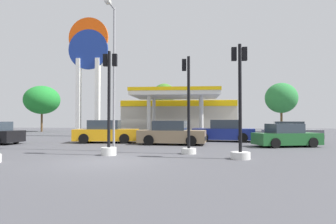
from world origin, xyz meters
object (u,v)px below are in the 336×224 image
at_px(tree_1, 164,94).
at_px(tree_2, 281,98).
at_px(station_pole_sign, 88,61).
at_px(car_0, 172,134).
at_px(traffic_signal_3, 240,121).
at_px(car_1, 224,132).
at_px(car_2, 106,132).
at_px(traffic_signal_0, 188,123).
at_px(tree_0, 42,100).
at_px(car_3, 290,132).
at_px(car_5, 286,136).
at_px(traffic_signal_1, 109,119).
at_px(corner_streetlamp, 113,65).

height_order(tree_1, tree_2, tree_2).
relative_size(station_pole_sign, car_0, 2.60).
relative_size(traffic_signal_3, tree_1, 0.76).
distance_m(car_1, tree_1, 17.52).
height_order(car_1, car_2, car_1).
bearing_deg(traffic_signal_0, tree_1, 98.44).
bearing_deg(tree_0, tree_1, 0.73).
bearing_deg(tree_0, car_3, -29.12).
relative_size(car_2, car_5, 1.11).
relative_size(traffic_signal_1, tree_2, 0.75).
relative_size(traffic_signal_1, traffic_signal_3, 1.00).
height_order(car_3, car_5, car_3).
bearing_deg(station_pole_sign, car_5, -31.56).
relative_size(station_pole_sign, tree_0, 1.90).
height_order(station_pole_sign, tree_2, station_pole_sign).
bearing_deg(tree_1, traffic_signal_0, -81.56).
relative_size(car_1, corner_streetlamp, 0.63).
relative_size(car_0, traffic_signal_0, 0.96).
relative_size(station_pole_sign, traffic_signal_3, 2.44).
xyz_separation_m(traffic_signal_3, corner_streetlamp, (-6.14, 2.44, 2.93)).
bearing_deg(station_pole_sign, tree_2, 27.89).
xyz_separation_m(station_pole_sign, car_3, (17.64, -5.53, -6.80)).
height_order(traffic_signal_1, tree_2, tree_2).
height_order(station_pole_sign, traffic_signal_1, station_pole_sign).
relative_size(car_1, traffic_signal_3, 0.99).
bearing_deg(tree_1, corner_streetlamp, -90.82).
xyz_separation_m(car_0, car_2, (-4.78, 1.24, 0.02)).
relative_size(car_0, car_5, 1.09).
bearing_deg(traffic_signal_0, car_1, 72.96).
xyz_separation_m(car_0, traffic_signal_3, (3.38, -6.80, 0.88)).
height_order(car_2, tree_0, tree_0).
relative_size(traffic_signal_3, corner_streetlamp, 0.64).
xyz_separation_m(station_pole_sign, car_0, (8.99, -8.95, -6.78)).
bearing_deg(car_0, traffic_signal_3, -63.55).
relative_size(station_pole_sign, tree_1, 1.86).
bearing_deg(traffic_signal_1, car_5, 28.19).
distance_m(car_2, corner_streetlamp, 7.06).
bearing_deg(tree_0, tree_2, 3.05).
distance_m(station_pole_sign, traffic_signal_3, 20.87).
height_order(car_5, tree_0, tree_0).
height_order(tree_0, tree_2, tree_2).
bearing_deg(car_5, traffic_signal_3, -121.81).
xyz_separation_m(car_0, tree_2, (12.95, 20.56, 3.77)).
bearing_deg(tree_1, tree_2, 5.56).
distance_m(car_0, tree_1, 19.68).
xyz_separation_m(car_2, car_3, (13.43, 2.18, -0.04)).
distance_m(traffic_signal_1, corner_streetlamp, 3.31).
xyz_separation_m(car_0, car_3, (8.65, 3.42, -0.03)).
bearing_deg(traffic_signal_0, tree_2, 65.36).
xyz_separation_m(car_5, tree_1, (-9.46, 19.96, 4.32)).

